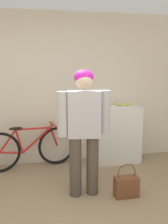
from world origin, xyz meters
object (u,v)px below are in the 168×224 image
object	(u,v)px
person	(84,125)
handbag	(126,186)
banana	(124,104)
bicycle	(29,148)

from	to	relation	value
person	handbag	xyz separation A→B (m)	(0.53, -0.19, -0.81)
person	banana	distance (m)	1.49
person	bicycle	world-z (taller)	person
banana	handbag	bearing A→B (deg)	-108.97
banana	handbag	world-z (taller)	banana
person	bicycle	size ratio (longest dim) A/B	1.04
handbag	bicycle	bearing A→B (deg)	134.44
handbag	person	bearing A→B (deg)	160.34
bicycle	banana	size ratio (longest dim) A/B	4.53
person	handbag	world-z (taller)	person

